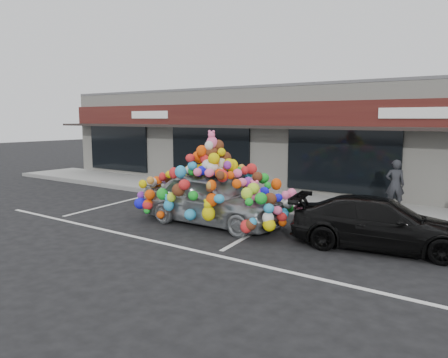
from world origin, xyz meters
The scene contains 10 objects.
ground centered at (0.00, 0.00, 0.00)m, with size 90.00×90.00×0.00m, color black.
shop_building centered at (0.00, 8.44, 2.16)m, with size 24.00×7.20×4.31m.
sidewalk centered at (0.00, 4.00, 0.07)m, with size 26.00×3.00×0.15m, color #989893.
kerb centered at (0.00, 2.50, 0.07)m, with size 26.00×0.18×0.16m, color slate.
parking_stripe_left centered at (-3.20, 0.20, 0.00)m, with size 0.12×4.40×0.01m, color silver.
parking_stripe_mid centered at (2.80, 0.20, 0.00)m, with size 0.12×4.40×0.01m, color silver.
lane_line centered at (2.00, -2.30, 0.00)m, with size 14.00×0.12×0.01m, color silver.
toy_car centered at (1.39, -0.07, 0.90)m, with size 3.10×4.58×2.66m.
black_sedan centered at (5.94, 0.33, 0.59)m, with size 4.04×1.64×1.17m, color black.
pedestrian_a centered at (5.20, 4.34, 0.93)m, with size 0.57×0.37×1.57m, color #232329.
Camera 1 is at (8.75, -9.68, 2.98)m, focal length 35.00 mm.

